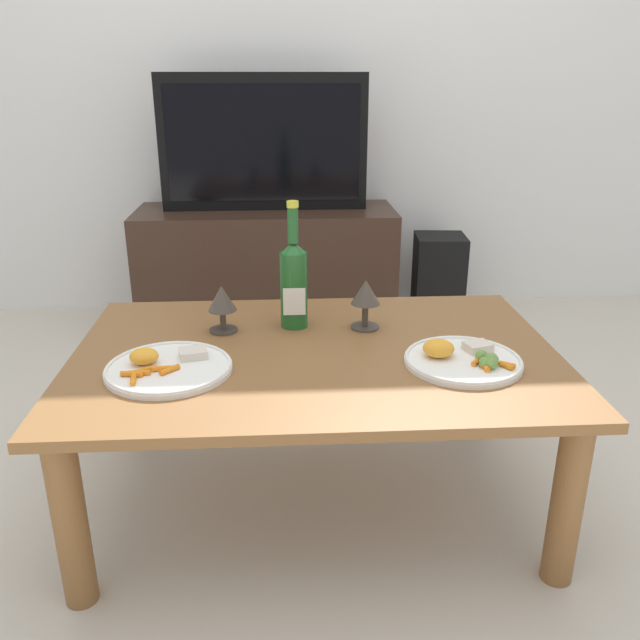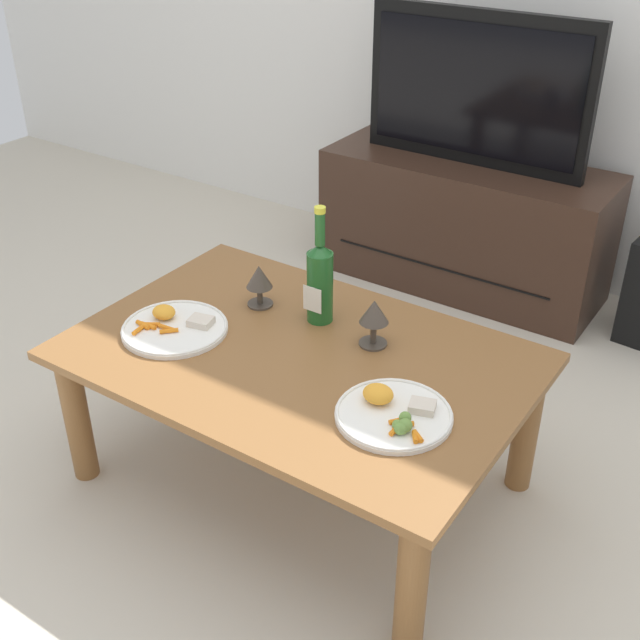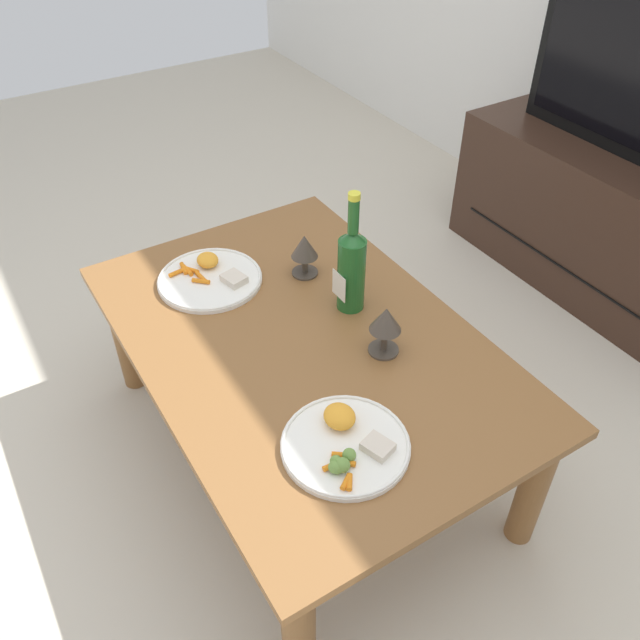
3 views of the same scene
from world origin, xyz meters
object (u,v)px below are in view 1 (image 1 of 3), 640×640
object	(u,v)px
tv_stand	(267,267)
tv_screen	(263,143)
goblet_left	(222,301)
wine_bottle	(294,280)
goblet_right	(366,296)
floor_speaker	(438,278)
dinner_plate_right	(463,359)
dinner_plate_left	(167,367)
dining_table	(315,375)

from	to	relation	value
tv_stand	tv_screen	world-z (taller)	tv_screen
tv_stand	goblet_left	distance (m)	1.23
wine_bottle	goblet_left	bearing A→B (deg)	-171.66
tv_stand	goblet_right	size ratio (longest dim) A/B	8.40
floor_speaker	tv_screen	bearing A→B (deg)	-175.25
tv_screen	goblet_right	distance (m)	1.26
tv_screen	goblet_left	distance (m)	1.23
tv_screen	dinner_plate_right	xyz separation A→B (m)	(0.48, -1.44, -0.35)
goblet_right	dinner_plate_left	size ratio (longest dim) A/B	0.46
goblet_left	dinner_plate_left	size ratio (longest dim) A/B	0.44
floor_speaker	goblet_right	bearing A→B (deg)	-107.73
wine_bottle	goblet_left	xyz separation A→B (m)	(-0.19, -0.03, -0.04)
dining_table	tv_stand	distance (m)	1.35
dining_table	goblet_left	distance (m)	0.31
dining_table	goblet_left	world-z (taller)	goblet_left
wine_bottle	goblet_left	world-z (taller)	wine_bottle
dining_table	wine_bottle	world-z (taller)	wine_bottle
tv_screen	floor_speaker	size ratio (longest dim) A/B	2.21
wine_bottle	dinner_plate_left	xyz separation A→B (m)	(-0.30, -0.27, -0.12)
tv_stand	dinner_plate_left	world-z (taller)	tv_stand
tv_stand	tv_screen	bearing A→B (deg)	-90.00
goblet_left	dinner_plate_right	size ratio (longest dim) A/B	0.46
dinner_plate_left	dinner_plate_right	xyz separation A→B (m)	(0.68, -0.00, 0.00)
tv_screen	dinner_plate_left	size ratio (longest dim) A/B	3.02
tv_stand	goblet_left	bearing A→B (deg)	-94.41
goblet_right	dinner_plate_right	xyz separation A→B (m)	(0.20, -0.24, -0.08)
tv_screen	tv_stand	bearing A→B (deg)	90.00
dining_table	wine_bottle	distance (m)	0.26
floor_speaker	dinner_plate_right	size ratio (longest dim) A/B	1.44
floor_speaker	tv_stand	bearing A→B (deg)	-175.43
floor_speaker	dinner_plate_left	bearing A→B (deg)	-119.51
dining_table	goblet_right	xyz separation A→B (m)	(0.14, 0.14, 0.16)
dining_table	dinner_plate_right	bearing A→B (deg)	-16.29
goblet_left	floor_speaker	bearing A→B (deg)	53.88
tv_stand	floor_speaker	world-z (taller)	tv_stand
dinner_plate_right	dining_table	bearing A→B (deg)	163.71
dinner_plate_right	wine_bottle	bearing A→B (deg)	145.08
dinner_plate_left	wine_bottle	bearing A→B (deg)	42.15
dinner_plate_right	dinner_plate_left	bearing A→B (deg)	179.84
wine_bottle	goblet_right	size ratio (longest dim) A/B	2.53
dinner_plate_left	goblet_right	bearing A→B (deg)	26.44
floor_speaker	goblet_right	distance (m)	1.34
tv_screen	dinner_plate_left	world-z (taller)	tv_screen
wine_bottle	goblet_right	bearing A→B (deg)	-8.34
goblet_left	tv_stand	bearing A→B (deg)	85.59
tv_stand	tv_screen	xyz separation A→B (m)	(-0.00, -0.00, 0.54)
wine_bottle	dinner_plate_left	distance (m)	0.42
dining_table	goblet_left	bearing A→B (deg)	148.62
dining_table	wine_bottle	size ratio (longest dim) A/B	3.51
dining_table	dinner_plate_right	xyz separation A→B (m)	(0.34, -0.10, 0.08)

